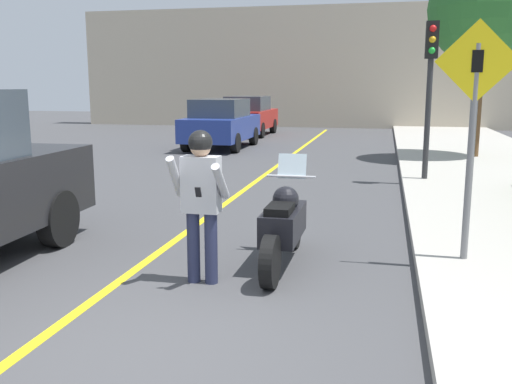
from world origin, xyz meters
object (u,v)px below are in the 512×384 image
object	(u,v)px
crossing_sign	(473,118)
parked_car_blue	(221,123)
motorcycle	(283,225)
person_biker	(201,192)
street_tree	(484,9)
traffic_light	(430,70)
parked_car_red	(249,115)

from	to	relation	value
crossing_sign	parked_car_blue	size ratio (longest dim) A/B	0.64
parked_car_blue	crossing_sign	bearing A→B (deg)	-61.98
motorcycle	person_biker	distance (m)	1.22
motorcycle	crossing_sign	distance (m)	2.46
crossing_sign	street_tree	size ratio (longest dim) A/B	0.49
person_biker	traffic_light	distance (m)	7.70
person_biker	crossing_sign	xyz separation A→B (m)	(2.84, 1.09, 0.75)
parked_car_red	traffic_light	bearing A→B (deg)	-59.80
crossing_sign	street_tree	xyz separation A→B (m)	(1.56, 10.42, 2.41)
motorcycle	traffic_light	world-z (taller)	traffic_light
parked_car_red	street_tree	bearing A→B (deg)	-40.15
motorcycle	street_tree	size ratio (longest dim) A/B	0.39
crossing_sign	parked_car_red	distance (m)	18.71
traffic_light	person_biker	bearing A→B (deg)	-111.43
motorcycle	parked_car_blue	size ratio (longest dim) A/B	0.51
traffic_light	street_tree	size ratio (longest dim) A/B	0.59
traffic_light	parked_car_red	distance (m)	13.37
traffic_light	parked_car_blue	distance (m)	8.98
parked_car_blue	parked_car_red	world-z (taller)	same
person_biker	traffic_light	size ratio (longest dim) A/B	0.50
motorcycle	traffic_light	xyz separation A→B (m)	(2.01, 6.25, 1.96)
motorcycle	street_tree	distance (m)	11.90
motorcycle	parked_car_red	distance (m)	18.33
traffic_light	parked_car_blue	xyz separation A→B (m)	(-6.36, 6.13, -1.59)
traffic_light	street_tree	world-z (taller)	street_tree
parked_car_blue	parked_car_red	xyz separation A→B (m)	(-0.32, 5.34, 0.00)
parked_car_blue	traffic_light	bearing A→B (deg)	-43.97
person_biker	parked_car_red	xyz separation A→B (m)	(-3.91, 18.52, -0.16)
crossing_sign	traffic_light	world-z (taller)	traffic_light
motorcycle	person_biker	xyz separation A→B (m)	(-0.75, -0.80, 0.52)
street_tree	parked_car_blue	bearing A→B (deg)	168.18
person_biker	traffic_light	xyz separation A→B (m)	(2.77, 7.05, 1.44)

